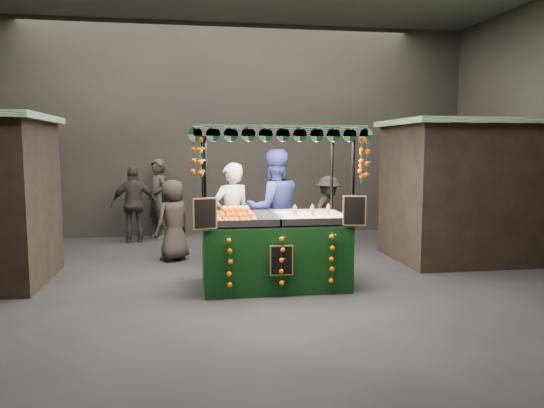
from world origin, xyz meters
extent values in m
plane|color=black|center=(0.00, 0.00, 0.00)|extent=(12.00, 12.00, 0.00)
cube|color=black|center=(0.00, 5.00, 2.50)|extent=(12.00, 0.10, 5.00)
cube|color=black|center=(0.00, -5.00, 2.50)|extent=(12.00, 0.10, 5.00)
cube|color=black|center=(4.40, 1.50, 1.25)|extent=(2.80, 2.00, 2.50)
cube|color=#135827|center=(4.40, 1.50, 2.55)|extent=(3.00, 2.20, 0.10)
cube|color=black|center=(0.46, 0.12, 0.48)|extent=(2.13, 1.16, 0.97)
cube|color=#B8BBBF|center=(0.46, 0.12, 0.99)|extent=(2.13, 1.16, 0.04)
cylinder|color=black|center=(-0.57, -0.44, 1.16)|extent=(0.05, 0.05, 2.33)
cylinder|color=black|center=(1.50, -0.44, 1.16)|extent=(0.05, 0.05, 2.33)
cylinder|color=black|center=(-0.57, 0.67, 1.16)|extent=(0.05, 0.05, 2.33)
cylinder|color=black|center=(1.50, 0.67, 1.16)|extent=(0.05, 0.05, 2.33)
cube|color=#135827|center=(0.46, 0.12, 2.36)|extent=(2.37, 1.40, 0.08)
cube|color=white|center=(1.05, 0.12, 1.05)|extent=(0.95, 1.05, 0.08)
cube|color=black|center=(-0.58, -0.50, 1.21)|extent=(0.33, 0.09, 0.43)
cube|color=black|center=(1.51, -0.50, 1.21)|extent=(0.33, 0.09, 0.43)
cube|color=black|center=(0.46, -0.50, 0.53)|extent=(0.33, 0.02, 0.43)
imported|color=gray|center=(-0.09, 1.20, 0.92)|extent=(0.79, 0.66, 1.84)
imported|color=navy|center=(0.64, 1.22, 1.04)|extent=(1.13, 0.95, 2.07)
imported|color=#2D2824|center=(4.00, 2.53, 0.92)|extent=(1.13, 1.11, 1.83)
imported|color=#2D2825|center=(-1.99, 4.21, 0.86)|extent=(1.03, 0.49, 1.71)
imported|color=#2A2522|center=(2.10, 3.01, 0.75)|extent=(1.06, 1.10, 1.50)
imported|color=black|center=(-1.09, 2.21, 0.75)|extent=(0.87, 0.84, 1.51)
imported|color=black|center=(4.50, 3.95, 0.81)|extent=(1.33, 1.45, 1.61)
imported|color=#2E2925|center=(-1.50, 4.60, 0.92)|extent=(0.72, 0.80, 1.83)
camera|label=1|loc=(-0.78, -7.47, 2.10)|focal=34.24mm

